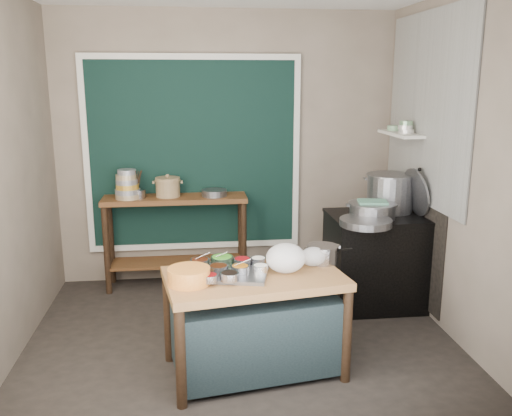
{
  "coord_description": "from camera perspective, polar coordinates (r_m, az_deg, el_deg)",
  "views": [
    {
      "loc": [
        -0.37,
        -4.15,
        2.1
      ],
      "look_at": [
        0.16,
        0.25,
        1.05
      ],
      "focal_mm": 38.0,
      "sensor_mm": 36.0,
      "label": 1
    }
  ],
  "objects": [
    {
      "name": "ceramic_crock",
      "position": [
        5.55,
        -9.26,
        2.09
      ],
      "size": [
        0.27,
        0.27,
        0.18
      ],
      "primitive_type": null,
      "rotation": [
        0.0,
        0.0,
        -0.02
      ],
      "color": "olive",
      "rests_on": "back_counter"
    },
    {
      "name": "yellow_basin",
      "position": [
        3.73,
        -7.07,
        -7.1
      ],
      "size": [
        0.37,
        0.37,
        0.11
      ],
      "primitive_type": "cylinder",
      "rotation": [
        0.0,
        0.0,
        -0.34
      ],
      "color": "#E3923E",
      "rests_on": "prep_table"
    },
    {
      "name": "green_cloth",
      "position": [
        4.99,
        12.18,
        0.65
      ],
      "size": [
        0.28,
        0.23,
        0.02
      ],
      "primitive_type": "cube",
      "rotation": [
        0.0,
        0.0,
        -0.17
      ],
      "color": "#4F8D72",
      "rests_on": "steamer"
    },
    {
      "name": "condiment_tray",
      "position": [
        3.89,
        -3.0,
        -6.84
      ],
      "size": [
        0.64,
        0.52,
        0.02
      ],
      "primitive_type": "cube",
      "rotation": [
        0.0,
        0.0,
        -0.23
      ],
      "color": "gray",
      "rests_on": "prep_table"
    },
    {
      "name": "back_wall",
      "position": [
        5.72,
        -3.09,
        6.25
      ],
      "size": [
        3.5,
        0.02,
        2.8
      ],
      "primitive_type": "cube",
      "color": "#7B6D5F",
      "rests_on": "floor"
    },
    {
      "name": "right_wall",
      "position": [
        4.72,
        20.14,
        3.96
      ],
      "size": [
        0.02,
        3.0,
        2.8
      ],
      "primitive_type": "cube",
      "color": "#7B6D5F",
      "rests_on": "floor"
    },
    {
      "name": "curtain_panel",
      "position": [
        5.67,
        -6.6,
        5.62
      ],
      "size": [
        2.1,
        0.02,
        1.9
      ],
      "primitive_type": "cube",
      "color": "black",
      "rests_on": "back_wall"
    },
    {
      "name": "bowl_stack",
      "position": [
        5.53,
        -13.41,
        2.28
      ],
      "size": [
        0.26,
        0.26,
        0.29
      ],
      "color": "tan",
      "rests_on": "back_counter"
    },
    {
      "name": "stock_pot",
      "position": [
        5.28,
        13.9,
        1.56
      ],
      "size": [
        0.6,
        0.6,
        0.36
      ],
      "primitive_type": null,
      "rotation": [
        0.0,
        0.0,
        -0.38
      ],
      "color": "gray",
      "rests_on": "stove_top"
    },
    {
      "name": "saucepan",
      "position": [
        4.15,
        7.01,
        -4.82
      ],
      "size": [
        0.29,
        0.29,
        0.13
      ],
      "primitive_type": null,
      "rotation": [
        0.0,
        0.0,
        0.21
      ],
      "color": "gray",
      "rests_on": "prep_table"
    },
    {
      "name": "floor",
      "position": [
        4.67,
        -1.59,
        -13.54
      ],
      "size": [
        3.5,
        3.0,
        0.02
      ],
      "primitive_type": "cube",
      "color": "#28231F",
      "rests_on": "ground"
    },
    {
      "name": "prep_table",
      "position": [
        4.03,
        -0.18,
        -12.05
      ],
      "size": [
        1.35,
        0.91,
        0.75
      ],
      "primitive_type": "cube",
      "rotation": [
        0.0,
        0.0,
        0.16
      ],
      "color": "#8F5B34",
      "rests_on": "floor"
    },
    {
      "name": "utensil_cup",
      "position": [
        5.54,
        -12.25,
        1.47
      ],
      "size": [
        0.17,
        0.17,
        0.09
      ],
      "primitive_type": "cylinder",
      "rotation": [
        0.0,
        0.0,
        -0.21
      ],
      "color": "gray",
      "rests_on": "back_counter"
    },
    {
      "name": "left_wall",
      "position": [
        4.43,
        -25.03,
        2.97
      ],
      "size": [
        0.02,
        3.0,
        2.8
      ],
      "primitive_type": "cube",
      "color": "#7B6D5F",
      "rests_on": "floor"
    },
    {
      "name": "shelf_bowl_stack",
      "position": [
        5.31,
        15.48,
        8.17
      ],
      "size": [
        0.14,
        0.14,
        0.12
      ],
      "color": "silver",
      "rests_on": "wall_shelf"
    },
    {
      "name": "tile_panel",
      "position": [
        5.16,
        17.53,
        9.92
      ],
      "size": [
        0.02,
        1.7,
        1.7
      ],
      "primitive_type": "cube",
      "color": "#B2B2AA",
      "rests_on": "right_wall"
    },
    {
      "name": "soot_patch",
      "position": [
        5.43,
        16.31,
        -2.19
      ],
      "size": [
        0.01,
        1.3,
        1.3
      ],
      "primitive_type": "cube",
      "color": "black",
      "rests_on": "right_wall"
    },
    {
      "name": "pot_lid",
      "position": [
        5.17,
        16.5,
        1.61
      ],
      "size": [
        0.15,
        0.46,
        0.45
      ],
      "primitive_type": "cylinder",
      "rotation": [
        0.0,
        1.36,
        0.08
      ],
      "color": "gray",
      "rests_on": "stove_top"
    },
    {
      "name": "plastic_bag_a",
      "position": [
        3.9,
        3.16,
        -5.28
      ],
      "size": [
        0.31,
        0.27,
        0.22
      ],
      "primitive_type": "ellipsoid",
      "rotation": [
        0.0,
        0.0,
        -0.1
      ],
      "color": "white",
      "rests_on": "prep_table"
    },
    {
      "name": "condiment_bowls",
      "position": [
        3.88,
        -3.37,
        -6.21
      ],
      "size": [
        0.58,
        0.46,
        0.07
      ],
      "color": "gray",
      "rests_on": "condiment_tray"
    },
    {
      "name": "shelf_bowl_green",
      "position": [
        5.59,
        14.32,
        8.16
      ],
      "size": [
        0.13,
        0.13,
        0.05
      ],
      "primitive_type": "cylinder",
      "rotation": [
        0.0,
        0.0,
        0.01
      ],
      "color": "gray",
      "rests_on": "wall_shelf"
    },
    {
      "name": "plastic_bag_b",
      "position": [
        4.06,
        6.05,
        -5.11
      ],
      "size": [
        0.2,
        0.18,
        0.14
      ],
      "primitive_type": "ellipsoid",
      "rotation": [
        0.0,
        0.0,
        -0.08
      ],
      "color": "white",
      "rests_on": "prep_table"
    },
    {
      "name": "steamer",
      "position": [
        5.01,
        12.14,
        -0.26
      ],
      "size": [
        0.49,
        0.49,
        0.14
      ],
      "primitive_type": null,
      "rotation": [
        0.0,
        0.0,
        -0.13
      ],
      "color": "gray",
      "rests_on": "stove_top"
    },
    {
      "name": "wide_bowl",
      "position": [
        5.53,
        -4.42,
        1.6
      ],
      "size": [
        0.29,
        0.29,
        0.06
      ],
      "primitive_type": "cylinder",
      "rotation": [
        0.0,
        0.0,
        -0.15
      ],
      "color": "gray",
      "rests_on": "back_counter"
    },
    {
      "name": "wall_shelf",
      "position": [
        5.41,
        15.03,
        7.55
      ],
      "size": [
        0.22,
        0.7,
        0.03
      ],
      "primitive_type": "cube",
      "color": "beige",
      "rests_on": "right_wall"
    },
    {
      "name": "shallow_pan",
      "position": [
        4.75,
        11.48,
        -1.48
      ],
      "size": [
        0.56,
        0.56,
        0.06
      ],
      "primitive_type": "cylinder",
      "rotation": [
        0.0,
        0.0,
        -0.29
      ],
      "color": "gray",
      "rests_on": "stove_top"
    },
    {
      "name": "curtain_frame",
      "position": [
        5.66,
        -6.6,
        5.6
      ],
      "size": [
        2.22,
        0.03,
        2.02
      ],
      "primitive_type": null,
      "color": "beige",
      "rests_on": "back_wall"
    },
    {
      "name": "stove_block",
      "position": [
        5.28,
        12.62,
        -5.52
      ],
      "size": [
        0.9,
        0.68,
        0.85
      ],
      "primitive_type": "cube",
      "color": "black",
      "rests_on": "floor"
    },
    {
      "name": "back_counter",
      "position": [
        5.67,
        -8.37,
        -3.49
      ],
      "size": [
        1.45,
        0.4,
        0.95
      ],
      "primitive_type": "cube",
      "color": "#533417",
      "rests_on": "floor"
    },
    {
      "name": "stove_top",
      "position": [
        5.16,
        12.87,
        -0.89
      ],
      "size": [
        0.92,
        0.69,
        0.03
      ],
      "primitive_type": "cube",
      "color": "black",
      "rests_on": "stove_block"
    }
  ]
}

